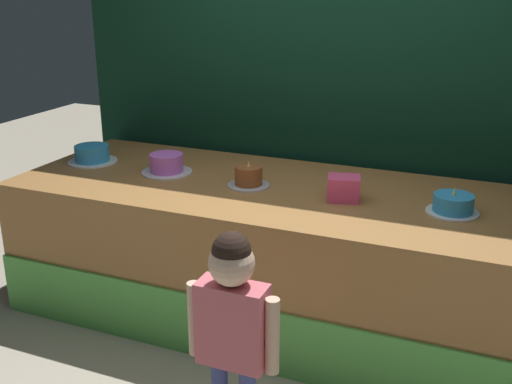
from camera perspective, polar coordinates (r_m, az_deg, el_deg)
name	(u,v)px	position (r m, az deg, el deg)	size (l,w,h in m)	color
ground_plane	(258,369)	(3.62, 0.18, -16.08)	(12.00, 12.00, 0.00)	#ADA38E
stage_platform	(295,256)	(3.90, 3.66, -5.96)	(3.57, 1.26, 0.88)	#9E6B38
curtain_backdrop	(334,60)	(4.26, 7.26, 12.00)	(3.83, 0.08, 3.14)	black
child_figure	(232,317)	(2.69, -2.20, -11.51)	(0.43, 0.20, 1.11)	#3F4C8C
pink_box	(344,188)	(3.58, 8.12, 0.34)	(0.18, 0.15, 0.14)	#EF4B80
cake_far_left	(92,154)	(4.44, -14.93, 3.37)	(0.34, 0.34, 0.12)	white
cake_center_left	(167,164)	(4.10, -8.28, 2.56)	(0.33, 0.33, 0.13)	silver
cake_center_right	(249,177)	(3.79, -0.69, 1.40)	(0.26, 0.26, 0.16)	silver
cake_far_right	(453,204)	(3.52, 17.77, -1.10)	(0.29, 0.29, 0.15)	white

